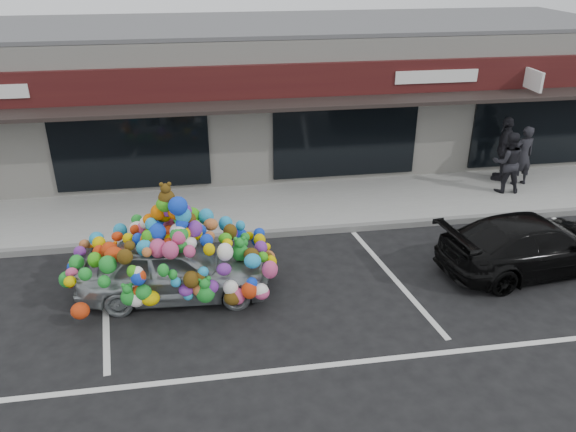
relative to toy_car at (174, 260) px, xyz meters
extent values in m
plane|color=black|center=(1.79, -0.31, -0.80)|extent=(90.00, 90.00, 0.00)
cube|color=silver|center=(1.79, 8.19, 1.30)|extent=(24.00, 6.00, 4.20)
cube|color=#59595B|center=(1.79, 8.19, 3.45)|extent=(24.00, 6.00, 0.12)
cube|color=#3B1011|center=(1.79, 5.11, 2.35)|extent=(24.00, 0.18, 0.90)
cube|color=black|center=(1.79, 4.59, 1.85)|extent=(24.00, 1.20, 0.10)
cube|color=white|center=(9.99, 4.64, 2.25)|extent=(0.08, 0.95, 0.55)
cube|color=white|center=(7.29, 4.99, 2.35)|extent=(2.40, 0.04, 0.35)
cube|color=black|center=(-1.21, 5.16, 0.65)|extent=(4.20, 0.12, 2.30)
cube|color=black|center=(4.79, 5.16, 0.65)|extent=(4.20, 0.12, 2.30)
cube|color=black|center=(10.79, 5.16, 0.65)|extent=(4.20, 0.12, 2.30)
cube|color=gray|center=(1.79, 3.69, -0.73)|extent=(26.00, 3.00, 0.15)
cube|color=slate|center=(1.79, 2.19, -0.73)|extent=(26.00, 0.18, 0.16)
cube|color=silver|center=(-1.41, -0.11, -0.80)|extent=(0.73, 4.37, 0.01)
cube|color=silver|center=(4.59, -0.11, -0.80)|extent=(0.73, 4.37, 0.01)
cube|color=silver|center=(3.79, -2.61, -0.80)|extent=(14.00, 0.12, 0.01)
imported|color=#AAAEB5|center=(0.00, 0.00, -0.16)|extent=(1.75, 3.87, 1.29)
ellipsoid|color=red|center=(0.00, 0.00, 0.97)|extent=(1.24, 1.65, 0.97)
sphere|color=#E3FF06|center=(1.32, -0.15, 0.15)|extent=(0.34, 0.34, 0.34)
sphere|color=#0C24FF|center=(0.60, -0.84, -0.25)|extent=(0.36, 0.36, 0.36)
sphere|color=green|center=(-0.80, 0.83, -0.20)|extent=(0.30, 0.30, 0.30)
sphere|color=#DA4C60|center=(0.00, 0.00, 1.40)|extent=(0.32, 0.32, 0.32)
sphere|color=#FF5B0D|center=(-1.14, 0.10, 0.16)|extent=(0.30, 0.30, 0.30)
imported|color=black|center=(7.66, -0.20, -0.19)|extent=(2.24, 4.42, 1.23)
imported|color=black|center=(9.75, 4.04, 0.22)|extent=(0.68, 0.48, 1.74)
imported|color=black|center=(9.05, 3.61, 0.21)|extent=(0.94, 0.78, 1.74)
imported|color=black|center=(9.41, 4.50, 0.29)|extent=(1.17, 1.03, 1.90)
camera|label=1|loc=(0.74, -9.90, 5.66)|focal=35.00mm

